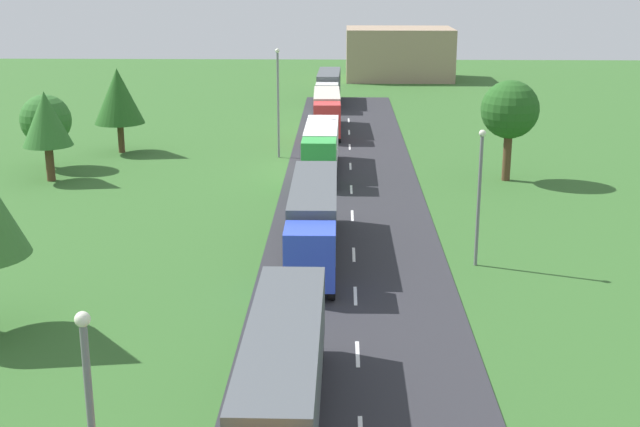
% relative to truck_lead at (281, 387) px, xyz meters
% --- Properties ---
extents(road, '(10.00, 140.00, 0.06)m').
position_rel_truck_lead_xyz_m(road, '(2.64, 8.53, -2.09)').
color(road, '#2B2B30').
rests_on(road, ground).
extents(lane_marking_centre, '(0.16, 118.88, 0.01)m').
position_rel_truck_lead_xyz_m(lane_marking_centre, '(2.64, 3.33, -2.05)').
color(lane_marking_centre, white).
rests_on(lane_marking_centre, road).
extents(truck_lead, '(2.57, 15.08, 3.59)m').
position_rel_truck_lead_xyz_m(truck_lead, '(0.00, 0.00, 0.00)').
color(truck_lead, orange).
rests_on(truck_lead, road).
extents(truck_second, '(2.56, 13.98, 3.74)m').
position_rel_truck_lead_xyz_m(truck_second, '(0.42, 19.27, 0.08)').
color(truck_second, blue).
rests_on(truck_second, road).
extents(truck_third, '(2.57, 11.98, 3.48)m').
position_rel_truck_lead_xyz_m(truck_third, '(0.35, 38.75, -0.03)').
color(truck_third, green).
rests_on(truck_third, road).
extents(truck_fourth, '(2.72, 12.12, 3.62)m').
position_rel_truck_lead_xyz_m(truck_fourth, '(0.49, 55.73, 0.03)').
color(truck_fourth, red).
rests_on(truck_fourth, road).
extents(truck_fifth, '(2.68, 13.06, 3.64)m').
position_rel_truck_lead_xyz_m(truck_fifth, '(0.37, 72.86, 0.01)').
color(truck_fifth, white).
rests_on(truck_fifth, road).
extents(lamppost_second, '(0.36, 0.36, 7.30)m').
position_rel_truck_lead_xyz_m(lamppost_second, '(9.10, 17.88, 2.00)').
color(lamppost_second, slate).
rests_on(lamppost_second, ground).
extents(lamppost_third, '(0.36, 0.36, 9.01)m').
position_rel_truck_lead_xyz_m(lamppost_third, '(-3.32, 44.29, 2.87)').
color(lamppost_third, slate).
rests_on(lamppost_third, ground).
extents(tree_oak, '(3.97, 3.97, 5.79)m').
position_rel_truck_lead_xyz_m(tree_oak, '(-21.29, 40.15, 1.67)').
color(tree_oak, '#513823').
rests_on(tree_oak, ground).
extents(tree_birch, '(4.25, 4.25, 7.45)m').
position_rel_truck_lead_xyz_m(tree_birch, '(14.20, 36.80, 3.15)').
color(tree_birch, '#513823').
rests_on(tree_birch, ground).
extents(tree_maple, '(3.65, 3.65, 6.67)m').
position_rel_truck_lead_xyz_m(tree_maple, '(-19.70, 35.78, 2.48)').
color(tree_maple, '#513823').
rests_on(tree_maple, ground).
extents(tree_pine, '(4.23, 4.23, 7.18)m').
position_rel_truck_lead_xyz_m(tree_pine, '(-16.98, 45.95, 2.71)').
color(tree_pine, '#513823').
rests_on(tree_pine, ground).
extents(distant_building, '(14.96, 10.78, 7.19)m').
position_rel_truck_lead_xyz_m(distant_building, '(10.00, 97.09, 1.48)').
color(distant_building, '#9E846B').
rests_on(distant_building, ground).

